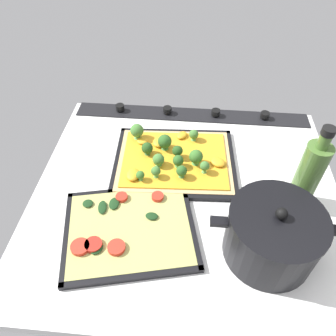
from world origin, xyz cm
name	(u,v)px	position (x,y,z in cm)	size (l,w,h in cm)	color
ground_plane	(185,195)	(0.00, 0.00, -1.50)	(78.63, 72.21, 3.00)	white
stove_control_panel	(191,114)	(0.00, -32.61, 0.55)	(75.48, 7.00, 2.60)	black
baking_tray_front	(174,162)	(3.83, -10.00, 0.37)	(34.74, 28.42, 1.30)	black
broccoli_pizza	(171,157)	(4.52, -10.21, 2.07)	(32.22, 25.90, 6.21)	tan
baking_tray_back	(129,230)	(12.47, 13.24, 0.38)	(34.60, 30.61, 1.30)	black
veggie_pizza_back	(126,229)	(13.10, 13.32, 1.08)	(31.74, 27.74, 1.90)	tan
cooking_pot	(271,235)	(-18.44, 15.60, 6.40)	(26.55, 19.73, 15.09)	black
oil_bottle	(307,175)	(-27.67, 1.04, 9.97)	(5.71, 5.71, 23.70)	#476B2D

